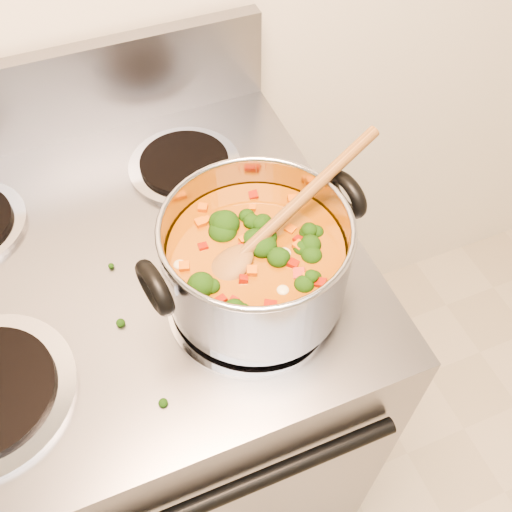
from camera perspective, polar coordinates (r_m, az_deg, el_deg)
The scene contains 4 objects.
electric_range at distance 1.26m, azimuth -10.87°, elevation -13.11°, with size 0.75×0.68×1.08m.
stockpot at distance 0.75m, azimuth 0.04°, elevation -0.43°, with size 0.31×0.25×0.15m.
wooden_spoon at distance 0.72m, azimuth 1.21°, elevation 2.56°, with size 0.29×0.13×0.10m.
cooktop_crumbs at distance 0.82m, azimuth -6.33°, elevation -2.44°, with size 0.18×0.25×0.01m.
Camera 1 is at (-0.03, 0.61, 1.60)m, focal length 40.00 mm.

